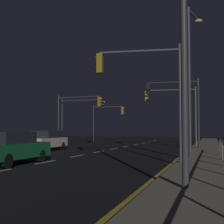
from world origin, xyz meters
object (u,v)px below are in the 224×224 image
(street_lamp_far_end, at_px, (191,68))
(traffic_light_far_right, at_px, (175,99))
(car, at_px, (10,147))
(traffic_light_mid_right, at_px, (173,104))
(street_lamp_corner, at_px, (174,35))
(traffic_light_far_left, at_px, (142,80))
(car_oncoming, at_px, (46,140))
(traffic_light_mid_left, at_px, (77,109))
(traffic_light_far_center, at_px, (81,111))
(traffic_light_near_left, at_px, (107,116))

(street_lamp_far_end, bearing_deg, traffic_light_far_right, 101.83)
(car, distance_m, traffic_light_far_right, 15.85)
(traffic_light_mid_right, xyz_separation_m, street_lamp_corner, (2.57, -21.18, 0.21))
(traffic_light_far_left, bearing_deg, street_lamp_far_end, 60.52)
(traffic_light_mid_right, height_order, street_lamp_far_end, street_lamp_far_end)
(traffic_light_mid_right, bearing_deg, traffic_light_far_left, -88.64)
(car_oncoming, xyz_separation_m, traffic_light_mid_left, (-0.29, 6.80, 2.85))
(traffic_light_mid_right, bearing_deg, street_lamp_far_end, -78.05)
(car_oncoming, relative_size, traffic_light_far_right, 0.76)
(car, xyz_separation_m, street_lamp_corner, (8.26, -4.56, 3.39))
(traffic_light_mid_left, bearing_deg, traffic_light_far_center, 93.87)
(traffic_light_far_right, height_order, street_lamp_far_end, street_lamp_far_end)
(traffic_light_mid_left, xyz_separation_m, street_lamp_far_end, (11.68, -10.74, 1.47))
(car, relative_size, car_oncoming, 1.00)
(street_lamp_corner, bearing_deg, car, 151.12)
(street_lamp_corner, bearing_deg, street_lamp_far_end, 91.09)
(traffic_light_far_left, bearing_deg, traffic_light_near_left, 111.96)
(car_oncoming, distance_m, traffic_light_near_left, 17.32)
(car_oncoming, height_order, traffic_light_far_right, traffic_light_far_right)
(car_oncoming, bearing_deg, traffic_light_mid_left, 92.40)
(car, relative_size, traffic_light_near_left, 0.91)
(car, relative_size, traffic_light_far_right, 0.76)
(traffic_light_far_center, xyz_separation_m, street_lamp_corner, (11.95, -21.76, 0.70))
(car_oncoming, relative_size, street_lamp_corner, 0.65)
(car, bearing_deg, traffic_light_far_center, 102.09)
(traffic_light_far_right, relative_size, street_lamp_far_end, 0.69)
(car, xyz_separation_m, traffic_light_far_center, (-3.68, 17.20, 2.70))
(traffic_light_mid_right, bearing_deg, traffic_light_far_right, -77.62)
(car_oncoming, bearing_deg, traffic_light_far_right, 26.95)
(car, height_order, street_lamp_far_end, street_lamp_far_end)
(car_oncoming, height_order, traffic_light_mid_right, traffic_light_mid_right)
(car, bearing_deg, car_oncoming, 109.66)
(traffic_light_far_left, bearing_deg, traffic_light_mid_left, 123.99)
(traffic_light_far_left, xyz_separation_m, traffic_light_mid_right, (-0.35, 14.83, -0.05))
(car, relative_size, street_lamp_far_end, 0.52)
(street_lamp_corner, bearing_deg, traffic_light_mid_right, 96.91)
(car, distance_m, street_lamp_corner, 10.03)
(traffic_light_far_right, xyz_separation_m, traffic_light_mid_left, (-9.84, 1.94, -0.56))
(traffic_light_far_right, bearing_deg, traffic_light_far_center, 163.00)
(traffic_light_mid_right, bearing_deg, street_lamp_corner, -83.09)
(traffic_light_far_left, height_order, traffic_light_mid_left, traffic_light_far_left)
(car_oncoming, relative_size, traffic_light_far_center, 0.90)
(traffic_light_near_left, bearing_deg, street_lamp_far_end, -60.39)
(traffic_light_far_left, xyz_separation_m, street_lamp_corner, (2.22, -6.35, 0.16))
(traffic_light_far_left, height_order, street_lamp_corner, street_lamp_corner)
(car_oncoming, xyz_separation_m, street_lamp_far_end, (11.40, -3.93, 4.32))
(traffic_light_far_center, xyz_separation_m, traffic_light_mid_left, (0.07, -1.09, 0.15))
(traffic_light_far_center, bearing_deg, street_lamp_corner, -61.23)
(traffic_light_mid_left, bearing_deg, traffic_light_near_left, 91.53)
(traffic_light_far_right, xyz_separation_m, street_lamp_far_end, (1.84, -8.79, 0.91))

